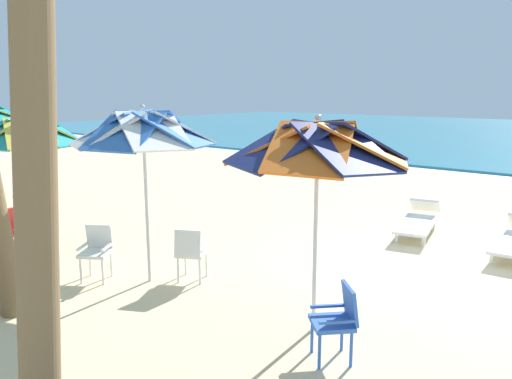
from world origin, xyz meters
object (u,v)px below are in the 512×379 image
at_px(plastic_chair_2, 191,251).
at_px(palm_tree_0, 26,10).
at_px(plastic_chair_4, 30,214).
at_px(plastic_chair_0, 338,318).
at_px(plastic_chair_1, 97,249).
at_px(plastic_chair_3, 6,230).
at_px(sun_lounger_1, 418,221).
at_px(plastic_chair_5, 28,193).
at_px(beach_umbrella_2, 28,133).
at_px(beach_umbrella_1, 143,130).
at_px(beach_umbrella_0, 317,145).

height_order(plastic_chair_2, palm_tree_0, palm_tree_0).
bearing_deg(palm_tree_0, plastic_chair_4, 154.71).
distance_m(plastic_chair_0, plastic_chair_1, 4.23).
height_order(plastic_chair_3, sun_lounger_1, plastic_chair_3).
relative_size(plastic_chair_4, plastic_chair_5, 1.00).
xyz_separation_m(beach_umbrella_2, plastic_chair_5, (-2.93, 1.34, -1.71)).
xyz_separation_m(beach_umbrella_1, plastic_chair_1, (-0.73, -0.45, -1.88)).
relative_size(plastic_chair_2, palm_tree_0, 0.15).
height_order(plastic_chair_2, plastic_chair_4, same).
bearing_deg(beach_umbrella_2, sun_lounger_1, 46.76).
bearing_deg(plastic_chair_0, plastic_chair_2, 168.29).
bearing_deg(palm_tree_0, plastic_chair_3, 159.39).
bearing_deg(plastic_chair_4, plastic_chair_0, -1.77).
relative_size(beach_umbrella_2, plastic_chair_3, 2.99).
height_order(plastic_chair_1, palm_tree_0, palm_tree_0).
relative_size(beach_umbrella_0, plastic_chair_3, 3.11).
xyz_separation_m(beach_umbrella_2, sun_lounger_1, (5.21, 5.54, -1.93)).
xyz_separation_m(beach_umbrella_0, sun_lounger_1, (-0.62, 5.03, -2.05)).
height_order(beach_umbrella_1, sun_lounger_1, beach_umbrella_1).
relative_size(plastic_chair_1, beach_umbrella_2, 0.33).
bearing_deg(plastic_chair_1, beach_umbrella_0, 10.46).
bearing_deg(plastic_chair_2, palm_tree_0, -63.71).
height_order(plastic_chair_3, plastic_chair_4, same).
bearing_deg(sun_lounger_1, beach_umbrella_2, -133.24).
relative_size(sun_lounger_1, palm_tree_0, 0.38).
xyz_separation_m(plastic_chair_2, sun_lounger_1, (1.77, 4.85, -0.22)).
height_order(plastic_chair_0, plastic_chair_4, same).
distance_m(plastic_chair_3, sun_lounger_1, 8.05).
relative_size(beach_umbrella_0, plastic_chair_0, 3.11).
relative_size(beach_umbrella_0, plastic_chair_2, 3.11).
xyz_separation_m(plastic_chair_1, plastic_chair_3, (-2.23, -0.40, 0.00)).
distance_m(plastic_chair_1, palm_tree_0, 4.74).
distance_m(plastic_chair_1, plastic_chair_4, 3.06).
bearing_deg(plastic_chair_5, sun_lounger_1, 27.29).
bearing_deg(plastic_chair_3, palm_tree_0, -20.61).
height_order(beach_umbrella_0, beach_umbrella_2, beach_umbrella_0).
relative_size(beach_umbrella_1, beach_umbrella_2, 1.07).
bearing_deg(sun_lounger_1, plastic_chair_3, -130.71).
relative_size(beach_umbrella_1, plastic_chair_2, 3.19).
relative_size(beach_umbrella_2, sun_lounger_1, 1.16).
xyz_separation_m(plastic_chair_1, plastic_chair_2, (1.24, 0.86, 0.00)).
height_order(plastic_chair_1, beach_umbrella_2, beach_umbrella_2).
height_order(beach_umbrella_0, plastic_chair_4, beach_umbrella_0).
xyz_separation_m(beach_umbrella_1, plastic_chair_3, (-2.96, -0.84, -1.88)).
height_order(plastic_chair_2, sun_lounger_1, plastic_chair_2).
bearing_deg(beach_umbrella_0, plastic_chair_4, -178.20).
distance_m(beach_umbrella_0, plastic_chair_2, 3.02).
height_order(plastic_chair_0, palm_tree_0, palm_tree_0).
bearing_deg(beach_umbrella_1, plastic_chair_2, 38.48).
distance_m(beach_umbrella_0, plastic_chair_1, 4.13).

